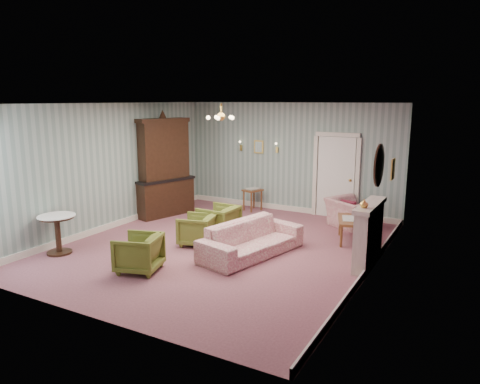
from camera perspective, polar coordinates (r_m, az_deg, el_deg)
The scene contains 27 objects.
floor at distance 9.33m, azimuth -2.28°, elevation -6.95°, with size 7.00×7.00×0.00m, color #955663.
ceiling at distance 8.84m, azimuth -2.43°, elevation 11.15°, with size 7.00×7.00×0.00m, color white.
wall_back at distance 12.07m, azimuth 6.28°, elevation 4.34°, with size 6.00×6.00×0.00m, color gray.
wall_front at distance 6.31m, azimuth -19.01°, elevation -3.00°, with size 6.00×6.00×0.00m, color gray.
wall_left at distance 10.82m, azimuth -16.11°, elevation 3.09°, with size 7.00×7.00×0.00m, color gray.
wall_right at distance 7.88m, azimuth 16.68°, elevation -0.01°, with size 7.00×7.00×0.00m, color gray.
wall_right_floral at distance 7.88m, azimuth 16.57°, elevation -0.00°, with size 7.00×7.00×0.00m, color #BD5E8D.
door at distance 11.66m, azimuth 12.07°, elevation 2.05°, with size 1.12×0.12×2.16m, color white, non-canonical shape.
olive_chair_a at distance 8.14m, azimuth -12.73°, elevation -7.33°, with size 0.71×0.67×0.73m, color olive.
olive_chair_b at distance 9.39m, azimuth -5.47°, elevation -4.62°, with size 0.68×0.64×0.70m, color olive.
olive_chair_c at distance 9.90m, azimuth -2.72°, elevation -3.52°, with size 0.75×0.70×0.77m, color olive.
sofa_chintz at distance 8.73m, azimuth 1.50°, elevation -5.25°, with size 2.25×0.66×0.88m, color #A8435D.
wingback_chair at distance 10.90m, azimuth 14.08°, elevation -2.03°, with size 1.06×0.69×0.93m, color #A8435D.
dresser at distance 11.73m, azimuth -9.64°, elevation 3.44°, with size 0.55×1.60×2.67m, color black, non-canonical shape.
fireplace at distance 8.50m, azimuth 15.99°, elevation -5.19°, with size 0.30×1.40×1.16m, color beige, non-canonical shape.
mantel_vase at distance 7.96m, azimuth 15.46°, elevation -1.42°, with size 0.15×0.15×0.15m, color gold.
oval_mirror at distance 8.21m, azimuth 17.17°, elevation 3.25°, with size 0.04×0.76×0.84m, color white, non-canonical shape.
framed_print at distance 9.56m, azimuth 18.81°, elevation 2.75°, with size 0.04×0.34×0.42m, color gold, non-canonical shape.
coffee_table at distance 9.87m, azimuth 13.93°, elevation -4.71°, with size 0.55×0.99×0.51m, color brown, non-canonical shape.
side_table_black at distance 9.41m, azimuth 15.82°, elevation -5.29°, with size 0.41×0.41×0.61m, color black, non-canonical shape.
pedestal_table at distance 9.51m, azimuth -22.09°, elevation -5.00°, with size 0.72×0.72×0.78m, color black, non-canonical shape.
nesting_table at distance 12.24m, azimuth 1.61°, elevation -0.89°, with size 0.38×0.49×0.64m, color brown, non-canonical shape.
gilt_mirror_back at distance 12.38m, azimuth 2.37°, elevation 5.74°, with size 0.28×0.06×0.36m, color gold, non-canonical shape.
sconce_left at distance 12.62m, azimuth 0.08°, elevation 5.86°, with size 0.16×0.12×0.30m, color gold, non-canonical shape.
sconce_right at distance 12.13m, azimuth 4.66°, elevation 5.59°, with size 0.16×0.12×0.30m, color gold, non-canonical shape.
chandelier at distance 8.85m, azimuth -2.41°, elevation 9.41°, with size 0.56×0.56×0.36m, color gold, non-canonical shape.
burgundy_cushion at distance 10.77m, azimuth 13.62°, elevation -2.08°, with size 0.38×0.10×0.38m, color maroon.
Camera 1 is at (4.58, -7.57, 2.98)m, focal length 33.64 mm.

